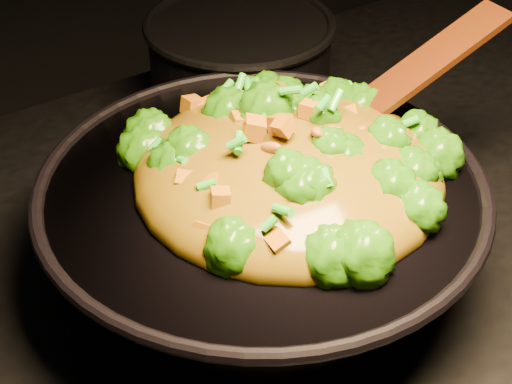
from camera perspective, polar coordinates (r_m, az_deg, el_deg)
wok at (r=0.81m, az=0.39°, el=-2.94°), size 0.57×0.57×0.12m
stir_fry at (r=0.75m, az=2.47°, el=4.20°), size 0.37×0.37×0.11m
spatula at (r=0.84m, az=10.10°, el=7.53°), size 0.28×0.06×0.12m
back_pot at (r=1.08m, az=-1.15°, el=9.09°), size 0.27×0.27×0.14m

